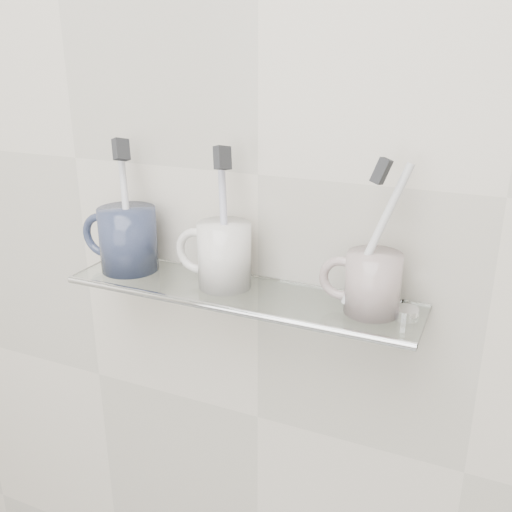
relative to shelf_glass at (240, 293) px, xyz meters
The scene contains 18 objects.
wall_back 0.17m from the shelf_glass, 90.00° to the left, with size 2.50×2.50×0.00m, color beige.
shelf_glass is the anchor object (origin of this frame).
shelf_rail 0.06m from the shelf_glass, 90.00° to the right, with size 0.01×0.01×0.50m, color silver.
bracket_left 0.22m from the shelf_glass, 167.38° to the left, with size 0.02×0.02×0.03m, color silver.
bracket_right 0.22m from the shelf_glass, 12.62° to the left, with size 0.02×0.02×0.03m, color silver.
mug_left 0.19m from the shelf_glass, behind, with size 0.09×0.09×0.10m, color #232840.
mug_left_handle 0.24m from the shelf_glass, behind, with size 0.07×0.07×0.01m, color #232840.
toothbrush_left 0.21m from the shelf_glass, behind, with size 0.01×0.01×0.19m, color silver.
bristles_left 0.26m from the shelf_glass, behind, with size 0.01×0.02×0.03m, color #252628.
mug_center 0.06m from the shelf_glass, 168.89° to the left, with size 0.07×0.07×0.09m, color silver.
mug_center_handle 0.09m from the shelf_glass, behind, with size 0.07×0.07×0.01m, color silver.
toothbrush_center 0.11m from the shelf_glass, 168.89° to the left, with size 0.01×0.01×0.19m, color #9C9BBB.
bristles_center 0.19m from the shelf_glass, 168.89° to the left, with size 0.01×0.02×0.03m, color #252628.
mug_right 0.19m from the shelf_glass, ahead, with size 0.07×0.07×0.08m, color silver.
mug_right_handle 0.15m from the shelf_glass, ahead, with size 0.06×0.06×0.01m, color silver.
toothbrush_right 0.21m from the shelf_glass, ahead, with size 0.01×0.01×0.19m, color silver.
bristles_right 0.26m from the shelf_glass, ahead, with size 0.01×0.02×0.03m, color #252628.
chrome_cap 0.23m from the shelf_glass, ahead, with size 0.03×0.03×0.01m, color silver.
Camera 1 is at (0.31, 0.38, 1.42)m, focal length 40.00 mm.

